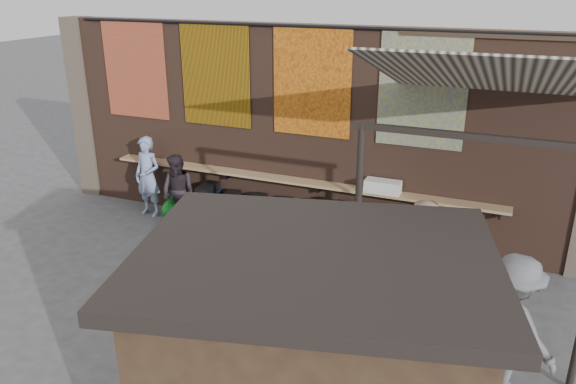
# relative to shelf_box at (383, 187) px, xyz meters

# --- Properties ---
(ground) EXTENTS (70.00, 70.00, 0.00)m
(ground) POSITION_rel_shelf_box_xyz_m (-1.77, -2.30, -1.24)
(ground) COLOR #474749
(ground) RESTS_ON ground
(brick_wall) EXTENTS (10.00, 0.40, 4.00)m
(brick_wall) POSITION_rel_shelf_box_xyz_m (-1.77, 0.40, 0.76)
(brick_wall) COLOR brown
(brick_wall) RESTS_ON ground
(pier_left) EXTENTS (0.50, 0.50, 4.00)m
(pier_left) POSITION_rel_shelf_box_xyz_m (-6.97, 0.40, 0.76)
(pier_left) COLOR #4C4238
(pier_left) RESTS_ON ground
(eating_counter) EXTENTS (8.00, 0.32, 0.05)m
(eating_counter) POSITION_rel_shelf_box_xyz_m (-1.77, 0.03, -0.14)
(eating_counter) COLOR #9E7A51
(eating_counter) RESTS_ON brick_wall
(shelf_box) EXTENTS (0.65, 0.28, 0.23)m
(shelf_box) POSITION_rel_shelf_box_xyz_m (0.00, 0.00, 0.00)
(shelf_box) COLOR white
(shelf_box) RESTS_ON eating_counter
(tapestry_redgold) EXTENTS (1.50, 0.02, 2.00)m
(tapestry_redgold) POSITION_rel_shelf_box_xyz_m (-5.37, 0.18, 1.76)
(tapestry_redgold) COLOR maroon
(tapestry_redgold) RESTS_ON brick_wall
(tapestry_sun) EXTENTS (1.50, 0.02, 2.00)m
(tapestry_sun) POSITION_rel_shelf_box_xyz_m (-3.47, 0.18, 1.76)
(tapestry_sun) COLOR #B97A0A
(tapestry_sun) RESTS_ON brick_wall
(tapestry_orange) EXTENTS (1.50, 0.02, 2.00)m
(tapestry_orange) POSITION_rel_shelf_box_xyz_m (-1.47, 0.18, 1.76)
(tapestry_orange) COLOR orange
(tapestry_orange) RESTS_ON brick_wall
(tapestry_multi) EXTENTS (1.50, 0.02, 2.00)m
(tapestry_multi) POSITION_rel_shelf_box_xyz_m (0.53, 0.18, 1.76)
(tapestry_multi) COLOR #264C8C
(tapestry_multi) RESTS_ON brick_wall
(hang_rail) EXTENTS (9.50, 0.06, 0.06)m
(hang_rail) POSITION_rel_shelf_box_xyz_m (-1.77, 0.17, 2.74)
(hang_rail) COLOR black
(hang_rail) RESTS_ON brick_wall
(scooter_stool_0) EXTENTS (0.34, 0.76, 0.72)m
(scooter_stool_0) POSITION_rel_shelf_box_xyz_m (-4.22, -0.31, -0.88)
(scooter_stool_0) COLOR #0D5D17
(scooter_stool_0) RESTS_ON ground
(scooter_stool_1) EXTENTS (0.39, 0.88, 0.83)m
(scooter_stool_1) POSITION_rel_shelf_box_xyz_m (-3.56, -0.28, -0.82)
(scooter_stool_1) COLOR #141F4E
(scooter_stool_1) RESTS_ON ground
(scooter_stool_2) EXTENTS (0.35, 0.78, 0.74)m
(scooter_stool_2) POSITION_rel_shelf_box_xyz_m (-3.03, -0.30, -0.87)
(scooter_stool_2) COLOR navy
(scooter_stool_2) RESTS_ON ground
(scooter_stool_3) EXTENTS (0.36, 0.80, 0.76)m
(scooter_stool_3) POSITION_rel_shelf_box_xyz_m (-2.44, -0.31, -0.86)
(scooter_stool_3) COLOR navy
(scooter_stool_3) RESTS_ON ground
(scooter_stool_4) EXTENTS (0.35, 0.78, 0.74)m
(scooter_stool_4) POSITION_rel_shelf_box_xyz_m (-1.90, -0.25, -0.87)
(scooter_stool_4) COLOR navy
(scooter_stool_4) RESTS_ON ground
(scooter_stool_5) EXTENTS (0.37, 0.81, 0.77)m
(scooter_stool_5) POSITION_rel_shelf_box_xyz_m (-1.34, -0.27, -0.85)
(scooter_stool_5) COLOR black
(scooter_stool_5) RESTS_ON ground
(scooter_stool_6) EXTENTS (0.40, 0.88, 0.84)m
(scooter_stool_6) POSITION_rel_shelf_box_xyz_m (-0.72, -0.31, -0.82)
(scooter_stool_6) COLOR #1A6B58
(scooter_stool_6) RESTS_ON ground
(scooter_stool_7) EXTENTS (0.40, 0.89, 0.85)m
(scooter_stool_7) POSITION_rel_shelf_box_xyz_m (-0.19, -0.31, -0.82)
(scooter_stool_7) COLOR #0F4B16
(scooter_stool_7) RESTS_ON ground
(scooter_stool_8) EXTENTS (0.40, 0.89, 0.84)m
(scooter_stool_8) POSITION_rel_shelf_box_xyz_m (0.37, -0.32, -0.82)
(scooter_stool_8) COLOR black
(scooter_stool_8) RESTS_ON ground
(scooter_stool_9) EXTENTS (0.36, 0.79, 0.75)m
(scooter_stool_9) POSITION_rel_shelf_box_xyz_m (0.96, -0.30, -0.86)
(scooter_stool_9) COLOR maroon
(scooter_stool_9) RESTS_ON ground
(diner_left) EXTENTS (0.67, 0.49, 1.72)m
(diner_left) POSITION_rel_shelf_box_xyz_m (-4.94, -0.30, -0.38)
(diner_left) COLOR #8293BE
(diner_left) RESTS_ON ground
(diner_right) EXTENTS (0.81, 0.67, 1.52)m
(diner_right) POSITION_rel_shelf_box_xyz_m (-3.99, -0.61, -0.48)
(diner_right) COLOR #281F26
(diner_right) RESTS_ON ground
(shopper_navy) EXTENTS (1.07, 0.52, 1.77)m
(shopper_navy) POSITION_rel_shelf_box_xyz_m (0.64, -2.42, -0.36)
(shopper_navy) COLOR black
(shopper_navy) RESTS_ON ground
(shopper_grey) EXTENTS (1.37, 1.20, 1.84)m
(shopper_grey) POSITION_rel_shelf_box_xyz_m (2.34, -3.24, -0.32)
(shopper_grey) COLOR slate
(shopper_grey) RESTS_ON ground
(shopper_tan) EXTENTS (0.98, 0.88, 1.68)m
(shopper_tan) POSITION_rel_shelf_box_xyz_m (1.02, -1.52, -0.40)
(shopper_tan) COLOR #9D7D63
(shopper_tan) RESTS_ON ground
(stall_roof) EXTENTS (3.21, 2.74, 0.12)m
(stall_roof) POSITION_rel_shelf_box_xyz_m (0.78, -5.80, 1.51)
(stall_roof) COLOR black
(stall_roof) RESTS_ON market_stall
(stall_sign) EXTENTS (1.18, 0.32, 0.50)m
(stall_sign) POSITION_rel_shelf_box_xyz_m (0.55, -4.87, 0.71)
(stall_sign) COLOR gold
(stall_sign) RESTS_ON market_stall
(stall_shelf) EXTENTS (2.03, 0.58, 0.06)m
(stall_shelf) POSITION_rel_shelf_box_xyz_m (0.55, -4.87, -0.26)
(stall_shelf) COLOR #473321
(stall_shelf) RESTS_ON market_stall
(awning_canvas) EXTENTS (3.20, 3.28, 0.97)m
(awning_canvas) POSITION_rel_shelf_box_xyz_m (1.73, -1.40, 2.31)
(awning_canvas) COLOR beige
(awning_canvas) RESTS_ON brick_wall
(awning_ledger) EXTENTS (3.30, 0.08, 0.12)m
(awning_ledger) POSITION_rel_shelf_box_xyz_m (1.73, 0.19, 2.71)
(awning_ledger) COLOR #33261C
(awning_ledger) RESTS_ON brick_wall
(awning_header) EXTENTS (3.00, 0.08, 0.08)m
(awning_header) POSITION_rel_shelf_box_xyz_m (1.73, -2.90, 1.84)
(awning_header) COLOR black
(awning_header) RESTS_ON awning_post_left
(awning_post_left) EXTENTS (0.09, 0.09, 3.10)m
(awning_post_left) POSITION_rel_shelf_box_xyz_m (0.33, -2.90, 0.31)
(awning_post_left) COLOR black
(awning_post_left) RESTS_ON ground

